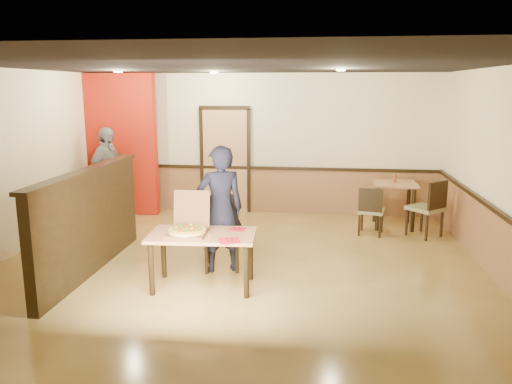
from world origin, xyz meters
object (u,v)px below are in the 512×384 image
diner_chair (222,229)px  diner (221,209)px  side_chair_right (429,206)px  side_table (394,192)px  condiment (395,178)px  main_table (202,242)px  passerby (107,174)px  pizza_box (188,228)px  side_chair_left (371,209)px

diner_chair → diner: 0.36m
side_chair_right → side_table: bearing=-92.8°
condiment → main_table: bearing=-130.8°
main_table → passerby: passerby is taller
side_chair_right → pizza_box: pizza_box is taller
side_chair_left → pizza_box: size_ratio=1.49×
main_table → side_chair_right: 4.23m
diner → condiment: size_ratio=12.15×
condiment → side_chair_left: bearing=-125.9°
main_table → passerby: size_ratio=0.77×
side_chair_left → passerby: bearing=7.3°
passerby → pizza_box: passerby is taller
side_chair_left → condiment: size_ratio=5.87×
passerby → side_chair_right: bearing=-81.1°
side_table → pizza_box: size_ratio=1.45×
diner → main_table: bearing=57.5°
side_chair_left → diner: size_ratio=0.48×
side_table → condiment: 0.26m
main_table → pizza_box: bearing=179.5°
side_chair_right → diner: bearing=-10.3°
main_table → side_chair_left: side_chair_left is taller
diner_chair → diner: size_ratio=0.58×
pizza_box → condiment: bearing=45.9°
main_table → diner: diner is taller
side_chair_right → side_table: size_ratio=1.21×
side_chair_left → condiment: bearing=-113.6°
side_chair_left → passerby: (-4.93, 0.43, 0.43)m
side_chair_right → condiment: bearing=-93.7°
side_chair_right → side_table: (-0.50, 0.60, 0.10)m
side_chair_left → pizza_box: 3.66m
diner_chair → side_chair_left: (2.25, 1.85, -0.09)m
diner_chair → side_chair_left: diner_chair is taller
main_table → side_chair_left: size_ratio=1.61×
pizza_box → side_chair_left: bearing=44.5°
main_table → diner_chair: 0.78m
side_chair_right → diner: diner is taller
diner_chair → side_chair_left: bearing=28.9°
diner → passerby: bearing=-64.2°
main_table → side_table: 4.28m
diner_chair → condiment: (2.71, 2.48, 0.34)m
diner_chair → passerby: bearing=129.2°
main_table → pizza_box: 0.25m
main_table → side_chair_left: 3.52m
diner → pizza_box: size_ratio=3.08×
side_chair_left → passerby: 4.96m
main_table → diner: bearing=76.2°
diner_chair → pizza_box: bearing=-119.6°
side_chair_right → side_table: side_chair_right is taller
side_table → passerby: size_ratio=0.46×
side_table → condiment: size_ratio=5.71×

